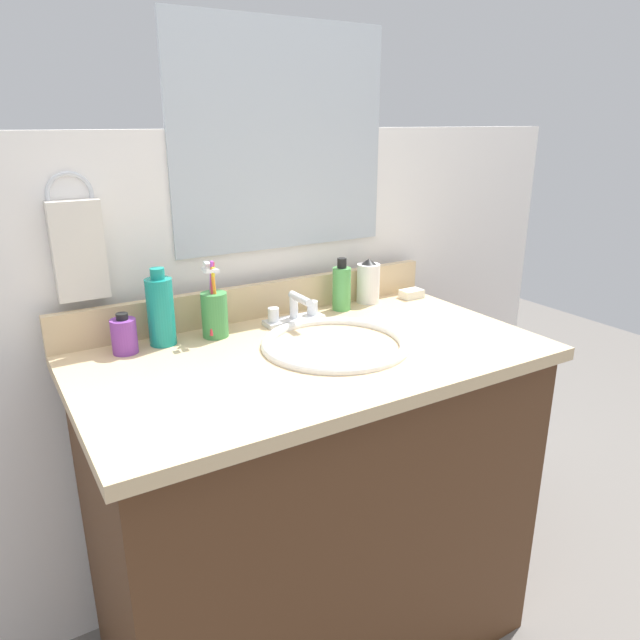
{
  "coord_description": "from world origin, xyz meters",
  "views": [
    {
      "loc": [
        -0.63,
        -1.06,
        1.32
      ],
      "look_at": [
        0.02,
        0.0,
        0.9
      ],
      "focal_mm": 33.1,
      "sensor_mm": 36.0,
      "label": 1
    }
  ],
  "objects_px": {
    "bottle_cream_purple": "(124,335)",
    "bottle_lotion_white": "(368,282)",
    "cup_green": "(214,313)",
    "faucet": "(295,312)",
    "soap_bar": "(412,294)",
    "bottle_mouthwash_teal": "(161,310)",
    "hand_towel": "(79,251)",
    "bottle_toner_green": "(342,288)"
  },
  "relations": [
    {
      "from": "bottle_toner_green",
      "to": "soap_bar",
      "type": "distance_m",
      "value": 0.24
    },
    {
      "from": "hand_towel",
      "to": "bottle_cream_purple",
      "type": "relative_size",
      "value": 2.39
    },
    {
      "from": "bottle_cream_purple",
      "to": "bottle_toner_green",
      "type": "bearing_deg",
      "value": 1.57
    },
    {
      "from": "hand_towel",
      "to": "soap_bar",
      "type": "xyz_separation_m",
      "value": [
        0.88,
        -0.09,
        -0.21
      ]
    },
    {
      "from": "bottle_mouthwash_teal",
      "to": "soap_bar",
      "type": "bearing_deg",
      "value": -0.47
    },
    {
      "from": "bottle_mouthwash_teal",
      "to": "bottle_lotion_white",
      "type": "bearing_deg",
      "value": 2.41
    },
    {
      "from": "bottle_lotion_white",
      "to": "soap_bar",
      "type": "relative_size",
      "value": 1.97
    },
    {
      "from": "faucet",
      "to": "cup_green",
      "type": "bearing_deg",
      "value": 176.77
    },
    {
      "from": "bottle_lotion_white",
      "to": "bottle_mouthwash_teal",
      "type": "bearing_deg",
      "value": -177.59
    },
    {
      "from": "bottle_lotion_white",
      "to": "cup_green",
      "type": "height_order",
      "value": "cup_green"
    },
    {
      "from": "bottle_lotion_white",
      "to": "soap_bar",
      "type": "distance_m",
      "value": 0.15
    },
    {
      "from": "faucet",
      "to": "soap_bar",
      "type": "bearing_deg",
      "value": 2.96
    },
    {
      "from": "bottle_cream_purple",
      "to": "faucet",
      "type": "bearing_deg",
      "value": -2.28
    },
    {
      "from": "bottle_cream_purple",
      "to": "soap_bar",
      "type": "height_order",
      "value": "bottle_cream_purple"
    },
    {
      "from": "bottle_toner_green",
      "to": "soap_bar",
      "type": "height_order",
      "value": "bottle_toner_green"
    },
    {
      "from": "bottle_toner_green",
      "to": "bottle_lotion_white",
      "type": "xyz_separation_m",
      "value": [
        0.1,
        0.02,
        -0.0
      ]
    },
    {
      "from": "bottle_cream_purple",
      "to": "cup_green",
      "type": "bearing_deg",
      "value": -1.32
    },
    {
      "from": "hand_towel",
      "to": "cup_green",
      "type": "bearing_deg",
      "value": -20.87
    },
    {
      "from": "bottle_cream_purple",
      "to": "hand_towel",
      "type": "bearing_deg",
      "value": 119.96
    },
    {
      "from": "bottle_mouthwash_teal",
      "to": "cup_green",
      "type": "bearing_deg",
      "value": -6.87
    },
    {
      "from": "bottle_toner_green",
      "to": "bottle_mouthwash_teal",
      "type": "bearing_deg",
      "value": -179.29
    },
    {
      "from": "bottle_cream_purple",
      "to": "bottle_lotion_white",
      "type": "distance_m",
      "value": 0.69
    },
    {
      "from": "cup_green",
      "to": "soap_bar",
      "type": "xyz_separation_m",
      "value": [
        0.61,
        0.01,
        -0.05
      ]
    },
    {
      "from": "cup_green",
      "to": "soap_bar",
      "type": "distance_m",
      "value": 0.61
    },
    {
      "from": "bottle_mouthwash_teal",
      "to": "hand_towel",
      "type": "bearing_deg",
      "value": 148.91
    },
    {
      "from": "bottle_cream_purple",
      "to": "bottle_toner_green",
      "type": "distance_m",
      "value": 0.59
    },
    {
      "from": "bottle_toner_green",
      "to": "faucet",
      "type": "bearing_deg",
      "value": -168.61
    },
    {
      "from": "bottle_toner_green",
      "to": "bottle_cream_purple",
      "type": "bearing_deg",
      "value": -178.43
    },
    {
      "from": "bottle_cream_purple",
      "to": "bottle_mouthwash_teal",
      "type": "xyz_separation_m",
      "value": [
        0.09,
        0.01,
        0.04
      ]
    },
    {
      "from": "faucet",
      "to": "bottle_toner_green",
      "type": "height_order",
      "value": "bottle_toner_green"
    },
    {
      "from": "faucet",
      "to": "bottle_mouthwash_teal",
      "type": "distance_m",
      "value": 0.34
    },
    {
      "from": "hand_towel",
      "to": "soap_bar",
      "type": "relative_size",
      "value": 3.44
    },
    {
      "from": "soap_bar",
      "to": "bottle_toner_green",
      "type": "bearing_deg",
      "value": 177.06
    },
    {
      "from": "cup_green",
      "to": "bottle_mouthwash_teal",
      "type": "bearing_deg",
      "value": 173.13
    },
    {
      "from": "cup_green",
      "to": "soap_bar",
      "type": "height_order",
      "value": "cup_green"
    },
    {
      "from": "bottle_cream_purple",
      "to": "bottle_lotion_white",
      "type": "xyz_separation_m",
      "value": [
        0.69,
        0.04,
        0.02
      ]
    },
    {
      "from": "hand_towel",
      "to": "bottle_lotion_white",
      "type": "relative_size",
      "value": 1.75
    },
    {
      "from": "bottle_lotion_white",
      "to": "cup_green",
      "type": "distance_m",
      "value": 0.48
    },
    {
      "from": "bottle_toner_green",
      "to": "soap_bar",
      "type": "bearing_deg",
      "value": -2.94
    },
    {
      "from": "bottle_mouthwash_teal",
      "to": "soap_bar",
      "type": "xyz_separation_m",
      "value": [
        0.73,
        -0.01,
        -0.07
      ]
    },
    {
      "from": "cup_green",
      "to": "faucet",
      "type": "bearing_deg",
      "value": -3.23
    },
    {
      "from": "hand_towel",
      "to": "bottle_lotion_white",
      "type": "xyz_separation_m",
      "value": [
        0.74,
        -0.06,
        -0.16
      ]
    }
  ]
}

